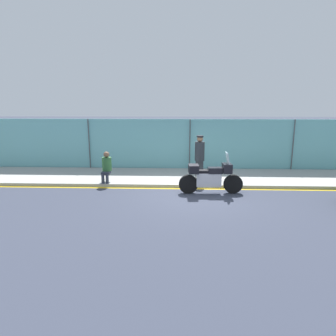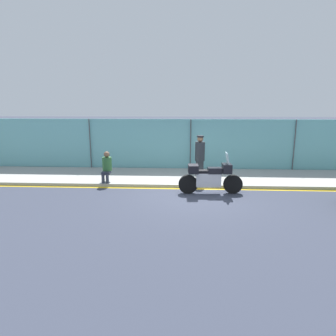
% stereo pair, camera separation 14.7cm
% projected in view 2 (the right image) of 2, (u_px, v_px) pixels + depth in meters
% --- Properties ---
extents(ground_plane, '(120.00, 120.00, 0.00)m').
position_uv_depth(ground_plane, '(192.00, 195.00, 10.98)').
color(ground_plane, '#333847').
extents(sidewalk, '(36.72, 3.05, 0.13)m').
position_uv_depth(sidewalk, '(191.00, 177.00, 13.29)').
color(sidewalk, '#9E9E99').
rests_on(sidewalk, ground_plane).
extents(curb_paint_stripe, '(36.72, 0.18, 0.01)m').
position_uv_depth(curb_paint_stripe, '(192.00, 189.00, 11.73)').
color(curb_paint_stripe, gold).
rests_on(curb_paint_stripe, ground_plane).
extents(storefront_fence, '(34.88, 0.17, 2.53)m').
position_uv_depth(storefront_fence, '(190.00, 145.00, 14.61)').
color(storefront_fence, '#6BB2B7').
rests_on(storefront_fence, ground_plane).
extents(motorcycle, '(2.37, 0.57, 1.54)m').
position_uv_depth(motorcycle, '(210.00, 177.00, 11.01)').
color(motorcycle, black).
rests_on(motorcycle, ground_plane).
extents(officer_standing, '(0.41, 0.41, 1.84)m').
position_uv_depth(officer_standing, '(200.00, 157.00, 12.56)').
color(officer_standing, '#1E2328').
rests_on(officer_standing, sidewalk).
extents(person_seated_on_curb, '(0.39, 0.65, 1.23)m').
position_uv_depth(person_seated_on_curb, '(107.00, 165.00, 12.25)').
color(person_seated_on_curb, '#2D3342').
rests_on(person_seated_on_curb, sidewalk).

